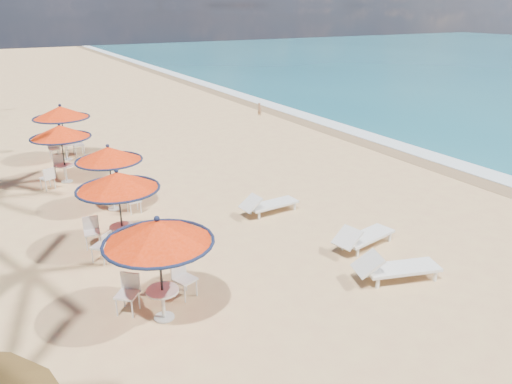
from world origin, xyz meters
TOP-DOWN VIEW (x-y plane):
  - ground at (0.00, 0.00)m, footprint 160.00×160.00m
  - foam_strip at (9.30, 10.00)m, footprint 1.20×140.00m
  - wetsand_band at (8.40, 10.00)m, footprint 1.40×140.00m
  - station_0 at (-5.20, 0.33)m, footprint 2.29×2.29m
  - station_1 at (-5.11, 3.93)m, footprint 2.22×2.22m
  - station_2 at (-4.55, 6.91)m, footprint 2.13×2.13m
  - station_3 at (-5.51, 10.55)m, footprint 2.20×2.20m
  - station_4 at (-4.93, 13.64)m, footprint 2.34×2.34m
  - lounger_near at (0.20, -0.96)m, footprint 2.25×1.25m
  - lounger_mid at (0.70, 0.76)m, footprint 2.12×1.02m
  - lounger_far at (-0.35, 4.14)m, footprint 2.02×0.75m
  - person at (6.96, 17.54)m, footprint 0.27×0.35m

SIDE VIEW (x-z plane):
  - ground at x=0.00m, z-range 0.00..0.00m
  - foam_strip at x=9.30m, z-range -0.02..0.02m
  - wetsand_band at x=8.40m, z-range -0.01..0.01m
  - lounger_far at x=-0.35m, z-range -0.02..0.69m
  - lounger_mid at x=0.70m, z-range -0.02..0.71m
  - lounger_near at x=0.20m, z-range -0.02..0.74m
  - person at x=6.96m, z-range 0.00..0.84m
  - station_2 at x=-4.55m, z-range 0.58..2.80m
  - station_1 at x=-5.11m, z-range 0.54..2.85m
  - station_3 at x=-5.51m, z-range 0.60..2.89m
  - station_4 at x=-4.93m, z-range 0.56..3.01m
  - station_0 at x=-5.20m, z-range 0.63..3.02m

